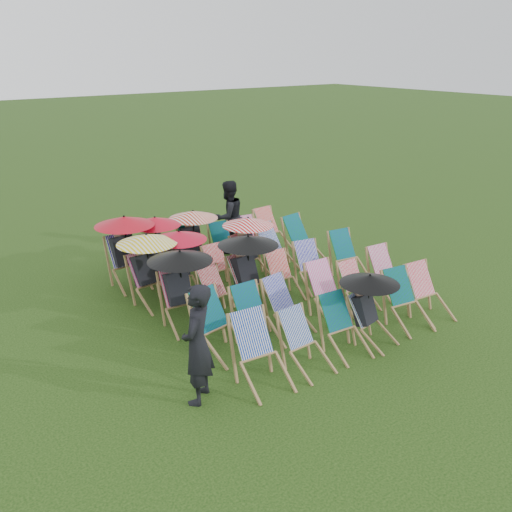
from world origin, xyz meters
TOP-DOWN VIEW (x-y plane):
  - ground at (0.00, 0.00)m, footprint 100.00×100.00m
  - deckchair_0 at (-1.91, -2.19)m, footprint 0.76×1.00m
  - deckchair_1 at (-1.11, -2.27)m, footprint 0.63×0.86m
  - deckchair_2 at (-0.28, -2.25)m, footprint 0.67×0.89m
  - deckchair_3 at (0.30, -2.26)m, footprint 0.99×1.08m
  - deckchair_4 at (1.28, -2.23)m, footprint 0.76×0.97m
  - deckchair_5 at (1.89, -2.23)m, footprint 0.70×0.92m
  - deckchair_6 at (-1.90, -1.09)m, footprint 0.81×1.02m
  - deckchair_7 at (-1.23, -1.17)m, footprint 0.65×0.89m
  - deckchair_8 at (-0.51, -1.12)m, footprint 0.73×0.92m
  - deckchair_9 at (0.45, -1.14)m, footprint 0.69×0.93m
  - deckchair_10 at (1.15, -1.19)m, footprint 0.58×0.79m
  - deckchair_11 at (2.10, -1.09)m, footprint 0.68×0.89m
  - deckchair_12 at (-1.90, 0.14)m, footprint 1.14×1.21m
  - deckchair_13 at (-1.14, 0.06)m, footprint 0.71×0.89m
  - deckchair_14 at (-0.44, 0.10)m, footprint 1.14×1.21m
  - deckchair_15 at (0.35, 0.04)m, footprint 0.65×0.85m
  - deckchair_16 at (1.09, 0.02)m, footprint 0.75×0.94m
  - deckchair_17 at (2.11, 0.02)m, footprint 0.74×0.95m
  - deckchair_18 at (-1.92, 1.31)m, footprint 1.15×1.22m
  - deckchair_19 at (-1.25, 1.32)m, footprint 1.09×1.15m
  - deckchair_20 at (-0.40, 1.17)m, footprint 0.56×0.78m
  - deckchair_21 at (0.41, 1.27)m, footprint 1.09×1.17m
  - deckchair_22 at (1.12, 1.21)m, footprint 0.83×1.03m
  - deckchair_23 at (1.96, 1.28)m, footprint 0.82×1.04m
  - deckchair_24 at (-1.88, 2.43)m, footprint 1.21×1.26m
  - deckchair_25 at (-1.16, 2.45)m, footprint 1.09×1.18m
  - deckchair_26 at (-0.27, 2.46)m, footprint 1.08×1.16m
  - deckchair_27 at (0.48, 2.35)m, footprint 0.66×0.86m
  - deckchair_28 at (1.19, 2.30)m, footprint 0.68×0.89m
  - deckchair_29 at (1.90, 2.37)m, footprint 0.71×0.94m
  - person_left at (-2.85, -1.99)m, footprint 0.75×0.73m
  - person_rear at (0.94, 2.88)m, footprint 0.92×0.76m

SIDE VIEW (x-z plane):
  - ground at x=0.00m, z-range 0.00..0.00m
  - deckchair_10 at x=1.15m, z-range 0.00..0.84m
  - deckchair_20 at x=-0.40m, z-range 0.00..0.84m
  - deckchair_15 at x=0.35m, z-range 0.00..0.86m
  - deckchair_27 at x=0.48m, z-range 0.00..0.86m
  - deckchair_13 at x=-1.14m, z-range 0.00..0.87m
  - deckchair_1 at x=-1.11m, z-range 0.00..0.90m
  - deckchair_28 at x=1.19m, z-range 0.00..0.90m
  - deckchair_11 at x=2.10m, z-range 0.00..0.92m
  - deckchair_2 at x=-0.28m, z-range 0.00..0.92m
  - deckchair_16 at x=1.09m, z-range 0.00..0.92m
  - deckchair_8 at x=-0.51m, z-range 0.00..0.92m
  - deckchair_5 at x=1.89m, z-range 0.00..0.94m
  - deckchair_7 at x=-1.23m, z-range 0.00..0.95m
  - deckchair_17 at x=2.11m, z-range 0.00..0.95m
  - deckchair_4 at x=1.28m, z-range 0.00..0.96m
  - deckchair_9 at x=0.45m, z-range 0.00..0.96m
  - deckchair_29 at x=1.90m, z-range 0.00..0.97m
  - deckchair_22 at x=1.12m, z-range 0.00..1.00m
  - deckchair_6 at x=-1.90m, z-range 0.00..1.00m
  - deckchair_0 at x=-1.91m, z-range 0.00..1.02m
  - deckchair_23 at x=1.96m, z-range 0.00..1.03m
  - deckchair_3 at x=0.30m, z-range 0.03..1.21m
  - deckchair_26 at x=-0.27m, z-range 0.04..1.32m
  - deckchair_21 at x=0.41m, z-range 0.04..1.33m
  - deckchair_19 at x=-1.25m, z-range 0.04..1.33m
  - deckchair_25 at x=-1.16m, z-range 0.04..1.33m
  - deckchair_12 at x=-1.90m, z-range 0.04..1.39m
  - deckchair_14 at x=-0.44m, z-range 0.04..1.39m
  - deckchair_18 at x=-1.92m, z-range 0.04..1.40m
  - deckchair_24 at x=-1.88m, z-range 0.04..1.48m
  - person_left at x=-2.85m, z-range 0.00..1.74m
  - person_rear at x=0.94m, z-range 0.00..1.74m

